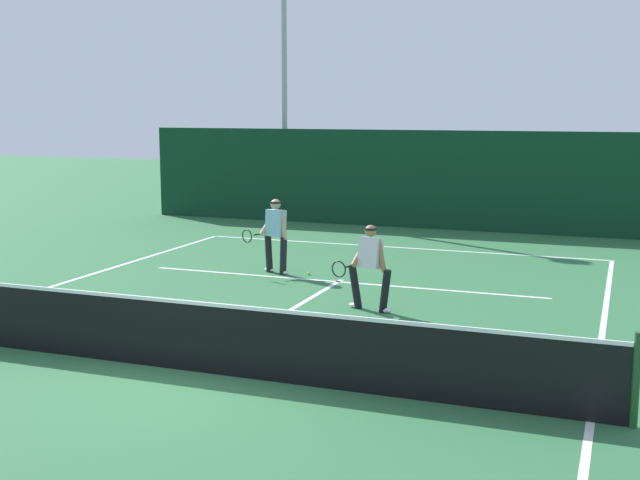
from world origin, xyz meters
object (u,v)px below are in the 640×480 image
object	(u,v)px
tennis_ball	(309,273)
light_pole	(284,55)
player_far	(275,233)
player_near	(370,264)

from	to	relation	value
tennis_ball	light_pole	xyz separation A→B (m)	(-4.18, 8.51, 5.18)
player_far	player_near	bearing A→B (deg)	159.96
player_near	tennis_ball	distance (m)	3.41
player_near	tennis_ball	world-z (taller)	player_near
player_near	player_far	xyz separation A→B (m)	(-2.89, 2.45, 0.05)
player_far	tennis_ball	size ratio (longest dim) A/B	24.60
tennis_ball	light_pole	bearing A→B (deg)	116.16
player_near	tennis_ball	xyz separation A→B (m)	(-2.15, 2.52, -0.80)
light_pole	player_near	bearing A→B (deg)	-60.16
player_near	light_pole	xyz separation A→B (m)	(-6.33, 11.04, 4.38)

